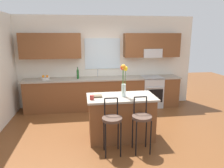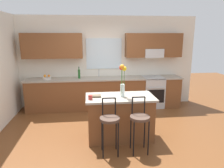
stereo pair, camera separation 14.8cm
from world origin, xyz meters
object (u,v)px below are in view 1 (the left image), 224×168
Objects in this scene: bar_stool_middle at (142,120)px; bottle_olive_oil at (78,74)px; oven_range at (151,91)px; flower_vase at (124,78)px; bar_stool_near at (112,121)px; cookbook at (97,96)px; kitchen_island at (121,117)px; fruit_bowl_oranges at (45,78)px; mug_ceramic at (92,98)px.

bottle_olive_oil is at bearing 115.14° from bar_stool_middle.
oven_range is at bearing 67.63° from bar_stool_middle.
bar_stool_near is at bearing -119.47° from flower_vase.
cookbook reaches higher than oven_range.
oven_range is 2.30m from kitchen_island.
kitchen_island is at bearing -64.90° from bottle_olive_oil.
bar_stool_middle is (0.55, 0.00, 0.00)m from bar_stool_near.
flower_vase reaches higher than cookbook.
fruit_bowl_oranges is (-2.09, 2.51, 0.33)m from bar_stool_middle.
bar_stool_middle is at bearing -64.86° from bottle_olive_oil.
oven_range is 2.64m from cookbook.
mug_ceramic is 0.21m from cookbook.
flower_vase is (-1.26, -1.92, 0.85)m from oven_range.
flower_vase is 0.66m from cookbook.
mug_ceramic is 0.26× the size of bottle_olive_oil.
mug_ceramic reaches higher than oven_range.
flower_vase is at bearing 112.35° from bar_stool_middle.
fruit_bowl_oranges is (-1.32, 1.91, 0.03)m from cookbook.
flower_vase is 2.78× the size of fruit_bowl_oranges.
bar_stool_middle is 1.02m from cookbook.
bar_stool_near is (-0.28, -0.58, 0.17)m from kitchen_island.
fruit_bowl_oranges is at bearing 133.60° from flower_vase.
bar_stool_near reaches higher than cookbook.
flower_vase is (0.04, -0.02, 0.85)m from kitchen_island.
bar_stool_middle is at bearing 0.00° from bar_stool_near.
mug_ceramic is 2.10m from bottle_olive_oil.
bottle_olive_oil is (-0.63, 2.51, 0.42)m from bar_stool_near.
cookbook is at bearing -133.59° from oven_range.
oven_range is 3.15m from fruit_bowl_oranges.
bar_stool_near is at bearing -122.32° from oven_range.
cookbook is 0.83× the size of fruit_bowl_oranges.
flower_vase reaches higher than bar_stool_middle.
bottle_olive_oil is at bearing 98.09° from mug_ceramic.
bottle_olive_oil is (-2.20, 0.02, 0.60)m from oven_range.
fruit_bowl_oranges reaches higher than mug_ceramic.
bottle_olive_oil is (-0.41, 1.91, 0.12)m from cookbook.
kitchen_island is at bearing 14.08° from mug_ceramic.
mug_ceramic is (-0.88, 0.43, 0.33)m from bar_stool_middle.
bottle_olive_oil is (-1.18, 2.51, 0.42)m from bar_stool_middle.
bottle_olive_oil is (-0.95, 1.95, -0.25)m from flower_vase.
oven_range is at bearing 57.68° from bar_stool_near.
bar_stool_middle is 3.07× the size of bottle_olive_oil.
bar_stool_middle is at bearing -50.27° from fruit_bowl_oranges.
flower_vase reaches higher than bottle_olive_oil.
bar_stool_middle is 1.56× the size of flower_vase.
cookbook is (-0.22, 0.60, 0.30)m from bar_stool_near.
fruit_bowl_oranges reaches higher than bar_stool_near.
bar_stool_near is at bearing -70.02° from cookbook.
kitchen_island is at bearing 115.24° from bar_stool_middle.
bar_stool_middle is 11.58× the size of mug_ceramic.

